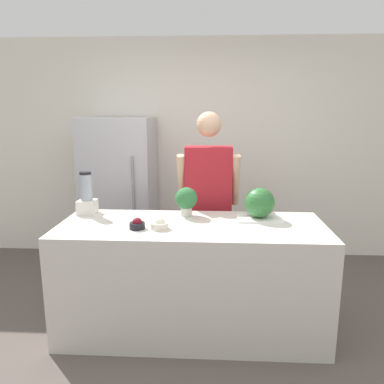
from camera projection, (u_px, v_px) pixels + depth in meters
name	position (u px, v px, depth m)	size (l,w,h in m)	color
ground_plane	(189.00, 359.00, 2.72)	(14.00, 14.00, 0.00)	#564C47
wall_back	(200.00, 150.00, 4.53)	(8.00, 0.06, 2.60)	white
counter_island	(192.00, 277.00, 3.02)	(2.09, 0.81, 0.90)	beige
refrigerator	(120.00, 193.00, 4.29)	(0.77, 0.73, 1.69)	#B7B7BC
person	(208.00, 203.00, 3.57)	(0.58, 0.27, 1.76)	#4C608C
cutting_board	(259.00, 219.00, 3.05)	(0.36, 0.24, 0.01)	white
watermelon	(260.00, 203.00, 3.04)	(0.25, 0.25, 0.25)	#2D6B33
bowl_cherries	(137.00, 224.00, 2.81)	(0.12, 0.12, 0.09)	black
bowl_cream	(160.00, 224.00, 2.81)	(0.13, 0.13, 0.09)	beige
blender	(87.00, 197.00, 3.19)	(0.15, 0.15, 0.37)	silver
potted_plant	(186.00, 200.00, 3.14)	(0.19, 0.19, 0.24)	beige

